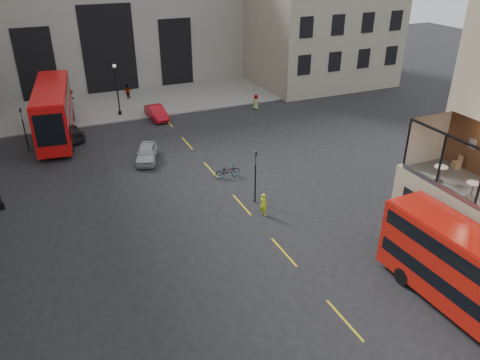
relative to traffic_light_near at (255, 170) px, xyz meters
name	(u,v)px	position (x,y,z in m)	size (l,w,h in m)	color
ground	(378,308)	(1.00, -12.00, -2.42)	(140.00, 140.00, 0.00)	black
gateway	(97,5)	(-4.00, 35.99, 6.96)	(35.00, 10.60, 18.00)	gray
pavement_far	(113,104)	(-5.00, 26.00, -2.36)	(40.00, 12.00, 0.12)	slate
traffic_light_near	(255,170)	(0.00, 0.00, 0.00)	(0.16, 0.20, 3.80)	black
traffic_light_far	(23,124)	(-14.00, 16.00, 0.00)	(0.16, 0.20, 3.80)	black
street_lamp_b	(118,93)	(-5.00, 22.00, -0.03)	(0.36, 0.36, 5.33)	black
bus_near	(480,279)	(4.49, -14.31, -0.07)	(2.78, 10.60, 4.20)	#AD150C
bus_far	(54,109)	(-11.36, 18.32, 0.26)	(4.13, 12.22, 4.78)	red
car_a	(147,153)	(-5.16, 9.80, -1.75)	(1.59, 3.96, 1.35)	#A0A2A9
car_b	(156,113)	(-1.78, 19.49, -1.76)	(1.42, 4.06, 1.34)	#AF0A18
car_c	(70,132)	(-10.40, 17.43, -1.78)	(1.80, 4.42, 1.28)	black
bicycle	(227,171)	(-0.28, 4.30, -1.91)	(0.68, 1.95, 1.02)	gray
cyclist	(263,204)	(-0.23, -1.75, -1.64)	(0.57, 0.38, 1.57)	#BDEF19
pedestrian_a	(39,150)	(-13.14, 13.75, -1.60)	(0.80, 0.62, 1.64)	gray
pedestrian_b	(71,98)	(-9.22, 27.27, -1.54)	(1.14, 0.65, 1.76)	gray
pedestrian_c	(128,92)	(-3.05, 27.14, -1.55)	(1.02, 0.42, 1.74)	gray
pedestrian_d	(256,102)	(8.76, 18.15, -1.62)	(0.79, 0.51, 1.62)	gray
cafe_table_mid	(473,188)	(6.53, -11.27, 2.74)	(0.68, 0.68, 0.85)	beige
cafe_table_far	(440,172)	(6.45, -9.22, 2.75)	(0.69, 0.69, 0.86)	silver
cafe_chair_d	(457,164)	(8.56, -8.40, 2.42)	(0.47, 0.47, 0.80)	tan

